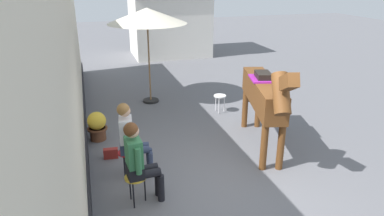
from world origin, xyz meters
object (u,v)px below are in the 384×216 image
at_px(satchel_bag, 111,153).
at_px(saddled_horse_center, 265,95).
at_px(spare_stool_white, 220,98).
at_px(seated_visitor_near, 138,159).
at_px(flower_planter_farthest, 97,125).
at_px(cafe_parasol, 147,16).
at_px(seated_visitor_far, 130,136).

bearing_deg(satchel_bag, saddled_horse_center, -3.80).
distance_m(spare_stool_white, satchel_bag, 3.40).
relative_size(saddled_horse_center, satchel_bag, 10.47).
bearing_deg(satchel_bag, seated_visitor_near, -73.19).
height_order(flower_planter_farthest, cafe_parasol, cafe_parasol).
height_order(cafe_parasol, spare_stool_white, cafe_parasol).
bearing_deg(seated_visitor_near, saddled_horse_center, 22.58).
relative_size(seated_visitor_far, cafe_parasol, 0.54).
xyz_separation_m(cafe_parasol, spare_stool_white, (1.58, -1.31, -1.96)).
distance_m(seated_visitor_near, flower_planter_farthest, 2.61).
relative_size(cafe_parasol, satchel_bag, 9.21).
height_order(seated_visitor_near, satchel_bag, seated_visitor_near).
distance_m(cafe_parasol, spare_stool_white, 2.84).
xyz_separation_m(saddled_horse_center, flower_planter_farthest, (-3.23, 1.39, -0.82)).
bearing_deg(spare_stool_white, seated_visitor_far, -137.17).
bearing_deg(saddled_horse_center, flower_planter_farthest, 156.63).
bearing_deg(saddled_horse_center, satchel_bag, 171.24).
xyz_separation_m(flower_planter_farthest, satchel_bag, (0.19, -0.93, -0.23)).
relative_size(flower_planter_farthest, cafe_parasol, 0.25).
bearing_deg(cafe_parasol, saddled_horse_center, -64.22).
bearing_deg(seated_visitor_far, flower_planter_farthest, 107.06).
relative_size(saddled_horse_center, cafe_parasol, 1.14).
xyz_separation_m(seated_visitor_near, saddled_horse_center, (2.70, 1.12, 0.38)).
bearing_deg(spare_stool_white, saddled_horse_center, -87.53).
distance_m(saddled_horse_center, flower_planter_farthest, 3.61).
xyz_separation_m(spare_stool_white, satchel_bag, (-2.94, -1.67, -0.30)).
bearing_deg(seated_visitor_near, satchel_bag, 101.85).
bearing_deg(seated_visitor_near, flower_planter_farthest, 101.84).
distance_m(seated_visitor_far, saddled_horse_center, 2.75).
bearing_deg(seated_visitor_far, satchel_bag, 113.11).
distance_m(saddled_horse_center, cafe_parasol, 4.02).
bearing_deg(saddled_horse_center, seated_visitor_near, -157.42).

